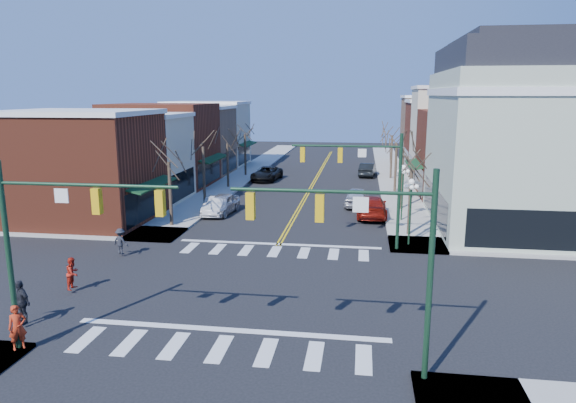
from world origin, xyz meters
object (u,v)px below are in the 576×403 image
at_px(pedestrian_dark_b, 121,241).
at_px(car_left_mid, 215,206).
at_px(car_right_mid, 357,197).
at_px(lamppost_corner, 411,201).
at_px(pedestrian_red_a, 17,327).
at_px(pedestrian_dark_a, 21,302).
at_px(car_left_near, 222,204).
at_px(lamppost_midblock, 403,183).
at_px(pedestrian_red_b, 73,273).
at_px(victorian_corner, 527,135).
at_px(car_right_far, 367,170).
at_px(car_left_far, 267,174).
at_px(car_right_near, 372,207).

bearing_deg(pedestrian_dark_b, car_left_mid, -85.49).
distance_m(car_right_mid, pedestrian_dark_b, 21.16).
bearing_deg(lamppost_corner, car_left_mid, 154.95).
height_order(pedestrian_red_a, pedestrian_dark_a, pedestrian_dark_a).
bearing_deg(car_left_near, car_right_mid, 28.58).
xyz_separation_m(lamppost_midblock, pedestrian_red_b, (-16.79, -16.62, -2.02)).
bearing_deg(victorian_corner, car_right_far, 115.48).
distance_m(car_left_far, car_right_near, 19.53).
relative_size(lamppost_corner, car_left_mid, 1.01).
xyz_separation_m(victorian_corner, pedestrian_dark_a, (-25.10, -19.96, -5.58)).
height_order(lamppost_corner, car_left_mid, lamppost_corner).
bearing_deg(pedestrian_red_b, victorian_corner, -57.96).
xyz_separation_m(victorian_corner, pedestrian_red_a, (-23.80, -22.01, -5.65)).
bearing_deg(pedestrian_dark_b, pedestrian_dark_a, 108.08).
height_order(pedestrian_red_b, pedestrian_dark_a, pedestrian_dark_a).
height_order(victorian_corner, lamppost_corner, victorian_corner).
relative_size(lamppost_corner, pedestrian_dark_b, 2.77).
xyz_separation_m(car_left_mid, pedestrian_red_b, (-2.19, -16.94, 0.24)).
relative_size(car_left_mid, car_right_far, 0.90).
height_order(victorian_corner, car_left_mid, victorian_corner).
distance_m(pedestrian_red_a, pedestrian_dark_a, 2.42).
bearing_deg(pedestrian_dark_a, car_right_far, 93.05).
distance_m(car_right_near, car_right_far, 20.66).
height_order(pedestrian_dark_a, pedestrian_dark_b, pedestrian_dark_a).
bearing_deg(victorian_corner, pedestrian_red_b, -147.27).
height_order(lamppost_midblock, car_left_near, lamppost_midblock).
relative_size(car_left_near, car_right_near, 0.82).
relative_size(pedestrian_dark_a, pedestrian_dark_b, 1.18).
relative_size(victorian_corner, pedestrian_red_a, 8.34).
bearing_deg(car_right_far, lamppost_corner, 100.66).
bearing_deg(pedestrian_red_b, pedestrian_dark_a, 179.06).
relative_size(car_right_mid, pedestrian_red_a, 2.79).
relative_size(lamppost_corner, pedestrian_red_a, 2.53).
xyz_separation_m(lamppost_midblock, car_left_near, (-14.14, 0.63, -2.17)).
bearing_deg(car_right_near, pedestrian_red_b, 50.75).
distance_m(car_left_far, car_right_far, 12.12).
distance_m(car_left_mid, car_right_near, 12.42).
distance_m(lamppost_midblock, car_right_far, 22.19).
relative_size(car_left_mid, pedestrian_dark_a, 2.33).
height_order(car_left_near, pedestrian_dark_b, pedestrian_dark_b).
xyz_separation_m(car_left_mid, pedestrian_dark_a, (-2.20, -20.79, 0.37)).
distance_m(car_left_near, car_right_near, 11.94).
bearing_deg(pedestrian_dark_b, victorian_corner, -140.77).
bearing_deg(victorian_corner, car_right_near, 170.33).
relative_size(car_right_far, pedestrian_red_b, 2.99).
height_order(car_right_near, pedestrian_red_a, pedestrian_red_a).
relative_size(car_left_mid, pedestrian_red_a, 2.51).
relative_size(car_left_far, car_right_near, 0.98).
bearing_deg(car_left_mid, car_right_mid, 17.99).
bearing_deg(pedestrian_red_a, car_left_near, 42.13).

